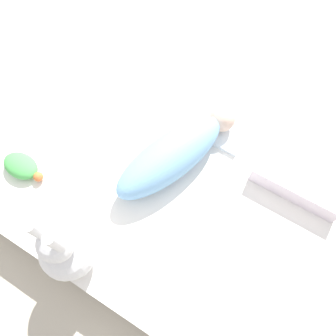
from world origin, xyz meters
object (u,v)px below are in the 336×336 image
Objects in this scene: swaddled_baby at (175,154)px; turtle_plush at (22,166)px; bunny_plush at (66,250)px; pillow at (307,164)px.

swaddled_baby is 3.18× the size of turtle_plush.
bunny_plush is 2.10× the size of turtle_plush.
swaddled_baby is 0.61m from turtle_plush.
swaddled_baby is 0.52m from pillow.
pillow reaches higher than turtle_plush.
pillow is 0.91× the size of bunny_plush.
pillow is at bearing -42.80° from swaddled_baby.
bunny_plush reaches higher than pillow.
pillow is 0.95m from bunny_plush.
pillow is at bearing 31.08° from turtle_plush.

